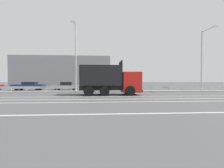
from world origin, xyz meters
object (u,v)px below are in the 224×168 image
median_road_sign (85,83)px  street_lamp_1 (76,55)px  dump_truck (118,83)px  street_lamp_2 (203,57)px  parked_car_2 (29,86)px  parked_car_3 (66,86)px

median_road_sign → street_lamp_1: 3.94m
street_lamp_1 → dump_truck: bearing=-36.3°
street_lamp_2 → parked_car_2: street_lamp_2 is taller
median_road_sign → parked_car_3: size_ratio=0.55×
street_lamp_2 → parked_car_3: street_lamp_2 is taller
dump_truck → street_lamp_1: street_lamp_1 is taller
median_road_sign → street_lamp_1: size_ratio=0.27×
median_road_sign → dump_truck: bearing=-44.7°
street_lamp_1 → parked_car_2: size_ratio=1.82×
street_lamp_2 → street_lamp_1: bearing=179.6°
street_lamp_1 → parked_car_2: street_lamp_1 is taller
median_road_sign → street_lamp_1: (-1.25, -0.12, 3.73)m
median_road_sign → parked_car_3: 6.72m
dump_truck → parked_car_2: 16.47m
street_lamp_1 → street_lamp_2: bearing=-0.4°
parked_car_3 → median_road_sign: bearing=-148.4°
median_road_sign → street_lamp_1: bearing=-174.5°
dump_truck → street_lamp_2: size_ratio=0.78×
dump_truck → street_lamp_1: 7.58m
median_road_sign → street_lamp_1: street_lamp_1 is taller
dump_truck → parked_car_3: (-7.97, 9.48, -0.64)m
street_lamp_2 → parked_car_3: 21.66m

